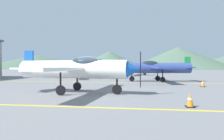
% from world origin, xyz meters
% --- Properties ---
extents(ground_plane, '(400.00, 400.00, 0.00)m').
position_xyz_m(ground_plane, '(0.00, 0.00, 0.00)').
color(ground_plane, slate).
extents(apron_line_near, '(80.00, 0.16, 0.01)m').
position_xyz_m(apron_line_near, '(0.00, -4.09, 0.01)').
color(apron_line_near, yellow).
rests_on(apron_line_near, ground_plane).
extents(apron_line_far, '(80.00, 0.16, 0.01)m').
position_xyz_m(apron_line_far, '(0.00, 7.89, 0.01)').
color(apron_line_far, yellow).
rests_on(apron_line_far, ground_plane).
extents(airplane_near, '(8.13, 9.34, 2.79)m').
position_xyz_m(airplane_near, '(-1.11, -0.02, 1.57)').
color(airplane_near, white).
rests_on(airplane_near, ground_plane).
extents(airplane_mid, '(8.14, 9.34, 2.79)m').
position_xyz_m(airplane_mid, '(4.74, 9.90, 1.57)').
color(airplane_mid, '#33478C').
rests_on(airplane_mid, ground_plane).
extents(airplane_far, '(8.17, 9.30, 2.79)m').
position_xyz_m(airplane_far, '(-6.24, 14.77, 1.57)').
color(airplane_far, white).
rests_on(airplane_far, ground_plane).
extents(airplane_back, '(8.13, 9.34, 2.79)m').
position_xyz_m(airplane_back, '(1.47, 24.41, 1.57)').
color(airplane_back, silver).
rests_on(airplane_back, ground_plane).
extents(traffic_cone_front, '(0.36, 0.36, 0.59)m').
position_xyz_m(traffic_cone_front, '(4.95, -3.43, 0.29)').
color(traffic_cone_front, black).
rests_on(traffic_cone_front, ground_plane).
extents(traffic_cone_side, '(0.36, 0.36, 0.59)m').
position_xyz_m(traffic_cone_side, '(8.15, 4.85, 0.29)').
color(traffic_cone_side, black).
rests_on(traffic_cone_side, ground_plane).
extents(hill_left, '(88.57, 88.57, 10.34)m').
position_xyz_m(hill_left, '(-74.18, 126.20, 5.17)').
color(hill_left, '#4C6651').
rests_on(hill_left, ground_plane).
extents(hill_centerleft, '(55.96, 55.96, 13.38)m').
position_xyz_m(hill_centerleft, '(-18.95, 133.12, 6.69)').
color(hill_centerleft, '#4C6651').
rests_on(hill_centerleft, ground_plane).
extents(hill_centerright, '(65.28, 65.28, 13.89)m').
position_xyz_m(hill_centerright, '(28.04, 111.27, 6.95)').
color(hill_centerright, '#4C6651').
rests_on(hill_centerright, ground_plane).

